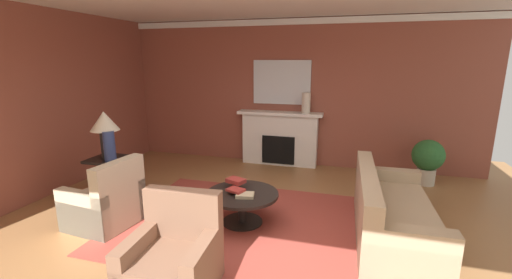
# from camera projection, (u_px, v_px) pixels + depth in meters

# --- Properties ---
(ground_plane) EXTENTS (9.23, 9.23, 0.00)m
(ground_plane) POSITION_uv_depth(u_px,v_px,m) (244.00, 233.00, 4.42)
(ground_plane) COLOR olive
(wall_fireplace) EXTENTS (7.70, 0.12, 3.05)m
(wall_fireplace) POSITION_uv_depth(u_px,v_px,m) (291.00, 93.00, 7.14)
(wall_fireplace) COLOR brown
(wall_fireplace) RESTS_ON ground_plane
(wall_window) EXTENTS (0.12, 7.07, 3.05)m
(wall_window) POSITION_uv_depth(u_px,v_px,m) (33.00, 105.00, 5.31)
(wall_window) COLOR brown
(wall_window) RESTS_ON ground_plane
(crown_moulding) EXTENTS (7.70, 0.08, 0.12)m
(crown_moulding) POSITION_uv_depth(u_px,v_px,m) (292.00, 22.00, 6.73)
(crown_moulding) COLOR white
(area_rug) EXTENTS (3.40, 2.71, 0.01)m
(area_rug) POSITION_uv_depth(u_px,v_px,m) (242.00, 222.00, 4.70)
(area_rug) COLOR #993D33
(area_rug) RESTS_ON ground_plane
(fireplace) EXTENTS (1.80, 0.35, 1.15)m
(fireplace) POSITION_uv_depth(u_px,v_px,m) (280.00, 140.00, 7.23)
(fireplace) COLOR white
(fireplace) RESTS_ON ground_plane
(mantel_mirror) EXTENTS (1.22, 0.04, 0.92)m
(mantel_mirror) POSITION_uv_depth(u_px,v_px,m) (282.00, 82.00, 7.06)
(mantel_mirror) COLOR silver
(sofa) EXTENTS (0.95, 2.12, 0.85)m
(sofa) POSITION_uv_depth(u_px,v_px,m) (390.00, 216.00, 4.25)
(sofa) COLOR tan
(sofa) RESTS_ON ground_plane
(armchair_near_window) EXTENTS (0.89, 0.89, 0.95)m
(armchair_near_window) POSITION_uv_depth(u_px,v_px,m) (106.00, 204.00, 4.57)
(armchair_near_window) COLOR #C1B293
(armchair_near_window) RESTS_ON ground_plane
(armchair_facing_fireplace) EXTENTS (0.86, 0.86, 0.95)m
(armchair_facing_fireplace) POSITION_uv_depth(u_px,v_px,m) (174.00, 262.00, 3.26)
(armchair_facing_fireplace) COLOR brown
(armchair_facing_fireplace) RESTS_ON ground_plane
(coffee_table) EXTENTS (1.00, 1.00, 0.45)m
(coffee_table) POSITION_uv_depth(u_px,v_px,m) (242.00, 200.00, 4.62)
(coffee_table) COLOR black
(coffee_table) RESTS_ON ground_plane
(side_table) EXTENTS (0.56, 0.56, 0.70)m
(side_table) POSITION_uv_depth(u_px,v_px,m) (110.00, 176.00, 5.41)
(side_table) COLOR black
(side_table) RESTS_ON ground_plane
(table_lamp) EXTENTS (0.44, 0.44, 0.75)m
(table_lamp) POSITION_uv_depth(u_px,v_px,m) (105.00, 126.00, 5.22)
(table_lamp) COLOR black
(table_lamp) RESTS_ON side_table
(vase_on_side_table) EXTENTS (0.17, 0.17, 0.47)m
(vase_on_side_table) POSITION_uv_depth(u_px,v_px,m) (109.00, 146.00, 5.14)
(vase_on_side_table) COLOR navy
(vase_on_side_table) RESTS_ON side_table
(vase_mantel_right) EXTENTS (0.18, 0.18, 0.42)m
(vase_mantel_right) POSITION_uv_depth(u_px,v_px,m) (306.00, 103.00, 6.84)
(vase_mantel_right) COLOR beige
(vase_mantel_right) RESTS_ON fireplace
(book_red_cover) EXTENTS (0.27, 0.23, 0.04)m
(book_red_cover) POSITION_uv_depth(u_px,v_px,m) (245.00, 195.00, 4.46)
(book_red_cover) COLOR tan
(book_red_cover) RESTS_ON coffee_table
(book_art_folio) EXTENTS (0.27, 0.23, 0.03)m
(book_art_folio) POSITION_uv_depth(u_px,v_px,m) (236.00, 190.00, 4.54)
(book_art_folio) COLOR maroon
(book_art_folio) RESTS_ON coffee_table
(book_small_novel) EXTENTS (0.30, 0.25, 0.06)m
(book_small_novel) POSITION_uv_depth(u_px,v_px,m) (236.00, 181.00, 4.76)
(book_small_novel) COLOR maroon
(book_small_novel) RESTS_ON coffee_table
(potted_plant) EXTENTS (0.56, 0.56, 0.83)m
(potted_plant) POSITION_uv_depth(u_px,v_px,m) (428.00, 158.00, 6.05)
(potted_plant) COLOR #BCB29E
(potted_plant) RESTS_ON ground_plane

